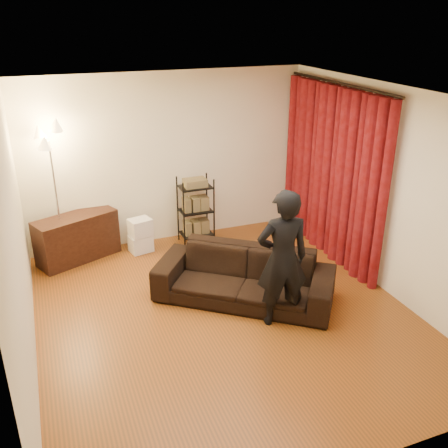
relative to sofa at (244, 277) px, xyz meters
name	(u,v)px	position (x,y,z in m)	size (l,w,h in m)	color
floor	(225,314)	(-0.36, -0.25, -0.33)	(5.00, 5.00, 0.00)	brown
ceiling	(225,95)	(-0.36, -0.25, 2.37)	(5.00, 5.00, 0.00)	white
wall_back	(168,159)	(-0.36, 2.25, 1.02)	(5.00, 5.00, 0.00)	white
wall_front	(350,338)	(-0.36, -2.75, 1.02)	(5.00, 5.00, 0.00)	white
wall_left	(16,246)	(-2.61, -0.25, 1.02)	(5.00, 5.00, 0.00)	white
wall_right	(386,191)	(1.89, -0.25, 1.02)	(5.00, 5.00, 0.00)	white
curtain_rod	(340,83)	(1.79, 0.88, 2.25)	(0.04, 0.04, 2.65)	black
curtain	(331,173)	(1.77, 0.88, 0.94)	(0.22, 2.65, 2.55)	maroon
sofa	(244,277)	(0.00, 0.00, 0.00)	(2.28, 0.89, 0.67)	black
person	(282,259)	(0.21, -0.63, 0.52)	(0.63, 0.41, 1.71)	black
media_cabinet	(77,238)	(-1.90, 1.98, 0.02)	(1.21, 0.46, 0.71)	#321910
storage_boxes	(141,235)	(-0.96, 1.87, -0.06)	(0.33, 0.27, 0.55)	silver
wire_shelf	(196,211)	(-0.03, 1.91, 0.22)	(0.50, 0.35, 1.10)	black
floor_lamp	(56,197)	(-2.12, 1.93, 0.71)	(0.38, 0.38, 2.09)	silver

